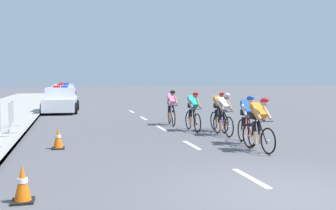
# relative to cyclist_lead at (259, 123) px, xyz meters

# --- Properties ---
(ground_plane) EXTENTS (160.00, 160.00, 0.00)m
(ground_plane) POSITION_rel_cyclist_lead_xyz_m (-1.54, -3.73, -0.79)
(ground_plane) COLOR #56565B
(kerb_edge) EXTENTS (0.16, 60.00, 0.13)m
(kerb_edge) POSITION_rel_cyclist_lead_xyz_m (-6.84, 10.27, -0.72)
(kerb_edge) COLOR #9E9E99
(kerb_edge) RESTS_ON ground
(lane_markings_centre) EXTENTS (0.14, 21.60, 0.01)m
(lane_markings_centre) POSITION_rel_cyclist_lead_xyz_m (-1.54, 3.37, -0.78)
(lane_markings_centre) COLOR white
(lane_markings_centre) RESTS_ON ground
(cyclist_lead) EXTENTS (0.44, 1.72, 1.56)m
(cyclist_lead) POSITION_rel_cyclist_lead_xyz_m (0.00, 0.00, 0.00)
(cyclist_lead) COLOR black
(cyclist_lead) RESTS_ON ground
(cyclist_second) EXTENTS (0.45, 1.72, 1.56)m
(cyclist_second) POSITION_rel_cyclist_lead_xyz_m (0.18, 1.11, 0.00)
(cyclist_second) COLOR black
(cyclist_second) RESTS_ON ground
(cyclist_third) EXTENTS (0.42, 1.72, 1.56)m
(cyclist_third) POSITION_rel_cyclist_lead_xyz_m (0.17, 3.01, 0.00)
(cyclist_third) COLOR black
(cyclist_third) RESTS_ON ground
(cyclist_fourth) EXTENTS (0.42, 1.72, 1.56)m
(cyclist_fourth) POSITION_rel_cyclist_lead_xyz_m (-0.53, 4.37, 0.00)
(cyclist_fourth) COLOR black
(cyclist_fourth) RESTS_ON ground
(cyclist_fifth) EXTENTS (0.42, 1.72, 1.56)m
(cyclist_fifth) POSITION_rel_cyclist_lead_xyz_m (0.41, 3.99, 0.00)
(cyclist_fifth) COLOR black
(cyclist_fifth) RESTS_ON ground
(cyclist_sixth) EXTENTS (0.44, 1.72, 1.56)m
(cyclist_sixth) POSITION_rel_cyclist_lead_xyz_m (-0.86, 6.39, 0.00)
(cyclist_sixth) COLOR black
(cyclist_sixth) RESTS_ON ground
(police_car_nearest) EXTENTS (2.18, 4.49, 1.59)m
(police_car_nearest) POSITION_rel_cyclist_lead_xyz_m (-5.71, 13.91, -0.11)
(police_car_nearest) COLOR silver
(police_car_nearest) RESTS_ON ground
(police_car_second) EXTENTS (2.13, 4.46, 1.59)m
(police_car_second) POSITION_rel_cyclist_lead_xyz_m (-5.70, 20.64, -0.11)
(police_car_second) COLOR silver
(police_car_second) RESTS_ON ground
(police_car_third) EXTENTS (2.20, 4.50, 1.59)m
(police_car_third) POSITION_rel_cyclist_lead_xyz_m (-5.71, 26.98, -0.11)
(police_car_third) COLOR silver
(police_car_third) RESTS_ON ground
(crowd_barrier_rear) EXTENTS (0.65, 2.32, 1.07)m
(crowd_barrier_rear) POSITION_rel_cyclist_lead_xyz_m (-7.30, 5.60, -0.14)
(crowd_barrier_rear) COLOR #B7BABF
(crowd_barrier_rear) RESTS_ON sidewalk_slab
(traffic_cone_near) EXTENTS (0.36, 0.36, 0.64)m
(traffic_cone_near) POSITION_rel_cyclist_lead_xyz_m (-5.50, 1.72, -0.48)
(traffic_cone_near) COLOR black
(traffic_cone_near) RESTS_ON ground
(traffic_cone_mid) EXTENTS (0.36, 0.36, 0.64)m
(traffic_cone_mid) POSITION_rel_cyclist_lead_xyz_m (-5.92, -3.12, -0.48)
(traffic_cone_mid) COLOR black
(traffic_cone_mid) RESTS_ON ground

